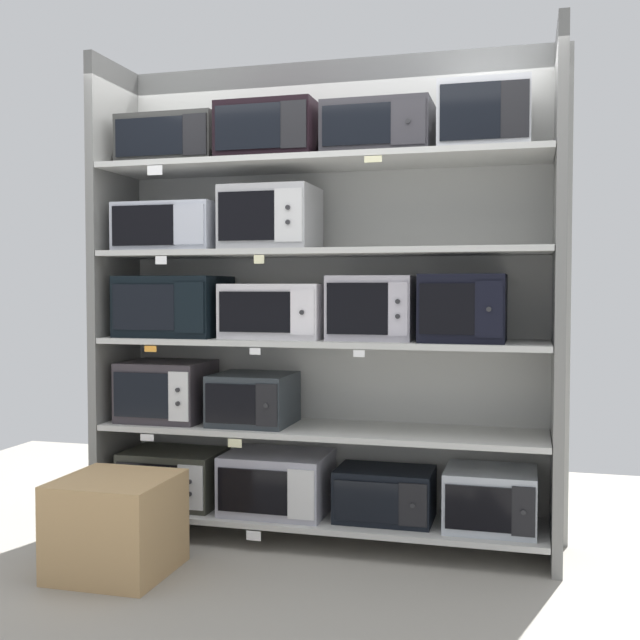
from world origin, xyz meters
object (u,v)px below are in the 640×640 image
Objects in this scene: microwave_10 at (174,228)px; microwave_6 at (174,306)px; shipping_carton at (116,525)px; microwave_4 at (167,391)px; microwave_7 at (275,311)px; microwave_0 at (174,477)px; microwave_8 at (372,308)px; microwave_1 at (277,482)px; microwave_3 at (491,499)px; microwave_9 at (463,308)px; microwave_14 at (378,130)px; microwave_11 at (271,219)px; microwave_15 at (485,118)px; microwave_5 at (253,399)px; microwave_2 at (385,494)px; microwave_12 at (173,142)px; microwave_13 at (272,134)px.

microwave_6 is at bearing 159.27° from microwave_10.
microwave_10 reaches higher than shipping_carton.
microwave_4 is 0.85× the size of microwave_7.
microwave_8 is at bearing -0.00° from microwave_0.
microwave_6 is at bearing 179.98° from microwave_8.
microwave_1 is 1.13m from microwave_3.
microwave_9 is (0.47, 0.00, 0.00)m from microwave_8.
microwave_14 is at bearing 0.53° from microwave_8.
microwave_7 is (-0.01, -0.00, 0.93)m from microwave_1.
microwave_7 is 1.14× the size of microwave_11.
microwave_15 is at bearing 0.00° from microwave_10.
microwave_10 reaches higher than microwave_0.
microwave_4 is 0.52m from microwave_5.
microwave_14 is at bearing 179.82° from microwave_2.
microwave_15 is (1.10, -0.00, 0.97)m from microwave_7.
shipping_carton is (-1.11, -0.69, -1.03)m from microwave_8.
microwave_5 is at bearing -179.93° from microwave_1.
microwave_3 is at bearing -0.00° from microwave_1.
microwave_12 reaches higher than microwave_6.
microwave_8 is 1.20m from microwave_10.
microwave_1 is at bearing 180.00° from microwave_9.
microwave_10 is 1.76m from microwave_15.
microwave_0 reaches higher than microwave_2.
microwave_7 is (-1.14, 0.00, 0.94)m from microwave_3.
microwave_6 is 0.91m from microwave_12.
microwave_6 reaches higher than shipping_carton.
microwave_14 reaches higher than microwave_5.
microwave_10 is 1.08× the size of shipping_carton.
microwave_1 is 0.99× the size of microwave_6.
microwave_11 is at bearing -0.00° from microwave_4.
microwave_15 is (1.12, -0.00, 0.47)m from microwave_11.
microwave_7 is 1.00m from microwave_9.
microwave_0 is 1.12m from microwave_7.
microwave_13 is at bearing -179.39° from microwave_1.
microwave_2 is at bearing 0.12° from microwave_8.
microwave_8 is at bearing -0.02° from microwave_11.
microwave_5 reaches higher than microwave_0.
shipping_carton is at bearing -148.09° from microwave_8.
microwave_4 is at bearing -180.00° from microwave_14.
microwave_9 is (1.64, 0.00, 0.48)m from microwave_4.
microwave_3 is (1.75, 0.00, -0.00)m from microwave_0.
microwave_12 is 1.69m from microwave_15.
microwave_8 is at bearing -0.01° from microwave_4.
microwave_14 reaches higher than microwave_8.
microwave_12 is 1.08× the size of microwave_13.
microwave_4 is 0.96× the size of microwave_11.
microwave_11 reaches higher than shipping_carton.
microwave_4 reaches higher than microwave_1.
microwave_1 is at bearing 0.63° from microwave_7.
microwave_7 is 0.95m from microwave_13.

